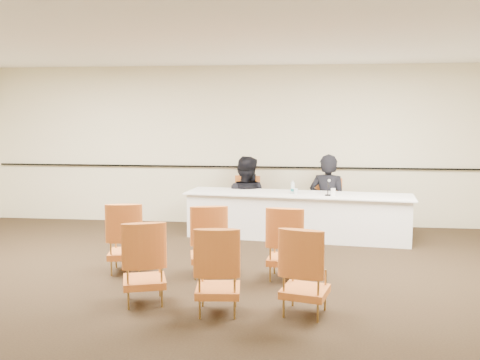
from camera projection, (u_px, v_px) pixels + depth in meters
name	position (u px, v px, depth m)	size (l,w,h in m)	color
floor	(209.00, 291.00, 6.37)	(10.00, 10.00, 0.00)	black
ceiling	(207.00, 34.00, 6.00)	(10.00, 10.00, 0.00)	white
wall_back	(245.00, 146.00, 10.13)	(10.00, 0.04, 3.00)	beige
wall_rail	(245.00, 167.00, 10.14)	(9.80, 0.04, 0.03)	black
panel_table	(297.00, 216.00, 9.07)	(3.81, 0.88, 0.76)	white
panelist_main	(328.00, 205.00, 9.50)	(0.67, 0.44, 1.83)	black
panelist_main_chair	(328.00, 206.00, 9.50)	(0.50, 0.50, 0.95)	#D26425
panelist_second	(245.00, 205.00, 9.84)	(0.88, 0.69, 1.81)	black
panelist_second_chair	(245.00, 203.00, 9.84)	(0.50, 0.50, 0.95)	#D26425
papers	(326.00, 194.00, 8.92)	(0.30, 0.22, 0.00)	white
microphone	(328.00, 188.00, 8.77)	(0.09, 0.19, 0.26)	black
water_bottle	(293.00, 187.00, 9.01)	(0.07, 0.07, 0.22)	#177B81
drinking_glass	(296.00, 191.00, 8.93)	(0.06, 0.06, 0.10)	silver
coffee_cup	(333.00, 192.00, 8.74)	(0.08, 0.08, 0.13)	white
aud_chair_front_left	(127.00, 237.00, 7.10)	(0.50, 0.50, 0.95)	#D26425
aud_chair_front_mid	(208.00, 240.00, 6.95)	(0.50, 0.50, 0.95)	#D26425
aud_chair_front_right	(287.00, 242.00, 6.80)	(0.50, 0.50, 0.95)	#D26425
aud_chair_back_left	(144.00, 261.00, 5.93)	(0.50, 0.50, 0.95)	#D26425
aud_chair_back_mid	(218.00, 269.00, 5.63)	(0.50, 0.50, 0.95)	#D26425
aud_chair_back_right	(305.00, 270.00, 5.59)	(0.50, 0.50, 0.95)	#D26425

